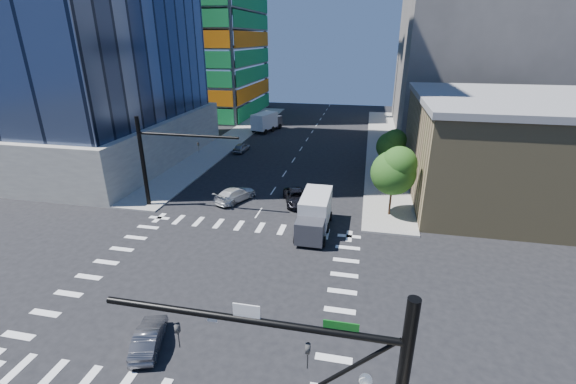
# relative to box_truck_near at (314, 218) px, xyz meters

# --- Properties ---
(ground) EXTENTS (160.00, 160.00, 0.00)m
(ground) POSITION_rel_box_truck_near_xyz_m (-5.87, -9.12, -1.42)
(ground) COLOR black
(ground) RESTS_ON ground
(road_markings) EXTENTS (20.00, 20.00, 0.01)m
(road_markings) POSITION_rel_box_truck_near_xyz_m (-5.87, -9.12, -1.42)
(road_markings) COLOR silver
(road_markings) RESTS_ON ground
(sidewalk_ne) EXTENTS (5.00, 60.00, 0.15)m
(sidewalk_ne) POSITION_rel_box_truck_near_xyz_m (6.63, 30.88, -1.35)
(sidewalk_ne) COLOR gray
(sidewalk_ne) RESTS_ON ground
(sidewalk_nw) EXTENTS (5.00, 60.00, 0.15)m
(sidewalk_nw) POSITION_rel_box_truck_near_xyz_m (-18.37, 30.88, -1.35)
(sidewalk_nw) COLOR gray
(sidewalk_nw) RESTS_ON ground
(commercial_building) EXTENTS (20.50, 22.50, 10.60)m
(commercial_building) POSITION_rel_box_truck_near_xyz_m (19.13, 12.88, 3.89)
(commercial_building) COLOR #8B7A50
(commercial_building) RESTS_ON ground
(bg_building_ne) EXTENTS (24.00, 30.00, 28.00)m
(bg_building_ne) POSITION_rel_box_truck_near_xyz_m (21.13, 45.88, 12.58)
(bg_building_ne) COLOR #5D5854
(bg_building_ne) RESTS_ON ground
(signal_mast_nw) EXTENTS (10.20, 0.40, 9.00)m
(signal_mast_nw) POSITION_rel_box_truck_near_xyz_m (-15.87, 2.38, 4.07)
(signal_mast_nw) COLOR black
(signal_mast_nw) RESTS_ON sidewalk_nw
(tree_south) EXTENTS (4.16, 4.16, 6.82)m
(tree_south) POSITION_rel_box_truck_near_xyz_m (6.76, 4.78, 3.27)
(tree_south) COLOR #382316
(tree_south) RESTS_ON sidewalk_ne
(tree_north) EXTENTS (3.54, 3.52, 5.78)m
(tree_north) POSITION_rel_box_truck_near_xyz_m (7.06, 16.78, 2.57)
(tree_north) COLOR #382316
(tree_north) RESTS_ON sidewalk_ne
(car_nb_far) EXTENTS (3.76, 5.39, 1.37)m
(car_nb_far) POSITION_rel_box_truck_near_xyz_m (-2.69, 5.98, -0.74)
(car_nb_far) COLOR black
(car_nb_far) RESTS_ON ground
(car_sb_near) EXTENTS (3.93, 5.39, 1.45)m
(car_sb_near) POSITION_rel_box_truck_near_xyz_m (-9.09, 5.36, -0.70)
(car_sb_near) COLOR white
(car_sb_near) RESTS_ON ground
(car_sb_mid) EXTENTS (1.83, 3.99, 1.33)m
(car_sb_mid) POSITION_rel_box_truck_near_xyz_m (-14.37, 23.51, -0.76)
(car_sb_mid) COLOR gray
(car_sb_mid) RESTS_ON ground
(car_sb_cross) EXTENTS (2.34, 3.96, 1.23)m
(car_sb_cross) POSITION_rel_box_truck_near_xyz_m (-6.98, -15.29, -0.80)
(car_sb_cross) COLOR #4F4F54
(car_sb_cross) RESTS_ON ground
(box_truck_near) EXTENTS (2.64, 6.13, 3.21)m
(box_truck_near) POSITION_rel_box_truck_near_xyz_m (0.00, 0.00, 0.00)
(box_truck_near) COLOR black
(box_truck_near) RESTS_ON ground
(box_truck_far) EXTENTS (4.48, 6.97, 3.38)m
(box_truck_far) POSITION_rel_box_truck_near_xyz_m (-14.10, 38.02, 0.08)
(box_truck_far) COLOR black
(box_truck_far) RESTS_ON ground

